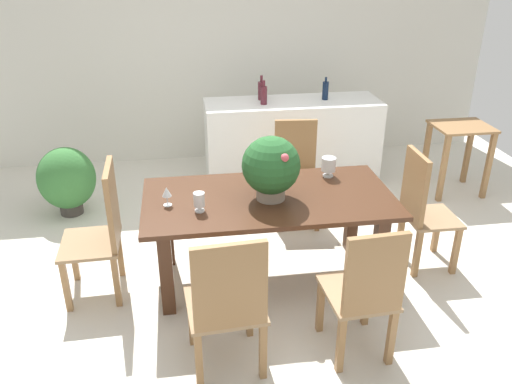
% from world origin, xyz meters
% --- Properties ---
extents(ground_plane, '(7.04, 7.04, 0.00)m').
position_xyz_m(ground_plane, '(0.00, 0.00, 0.00)').
color(ground_plane, silver).
extents(back_wall, '(6.40, 0.10, 2.60)m').
position_xyz_m(back_wall, '(0.00, 2.60, 1.30)').
color(back_wall, silver).
rests_on(back_wall, ground).
extents(dining_table, '(1.90, 0.96, 0.73)m').
position_xyz_m(dining_table, '(0.00, -0.19, 0.62)').
color(dining_table, '#422616').
rests_on(dining_table, ground).
extents(chair_near_right, '(0.44, 0.50, 0.99)m').
position_xyz_m(chair_near_right, '(0.43, -1.19, 0.53)').
color(chair_near_right, olive).
rests_on(chair_near_right, ground).
extents(chair_head_end, '(0.44, 0.49, 1.05)m').
position_xyz_m(chair_head_end, '(-1.25, -0.19, 0.57)').
color(chair_head_end, olive).
rests_on(chair_head_end, ground).
extents(chair_near_left, '(0.50, 0.51, 1.01)m').
position_xyz_m(chair_near_left, '(-0.42, -1.19, 0.55)').
color(chair_near_left, olive).
rests_on(chair_near_left, ground).
extents(chair_foot_end, '(0.41, 0.43, 1.01)m').
position_xyz_m(chair_foot_end, '(1.26, -0.19, 0.55)').
color(chair_foot_end, olive).
rests_on(chair_foot_end, ground).
extents(chair_far_right, '(0.48, 0.48, 0.97)m').
position_xyz_m(chair_far_right, '(0.44, 0.79, 0.53)').
color(chair_far_right, olive).
rests_on(chair_far_right, ground).
extents(flower_centerpiece, '(0.43, 0.43, 0.49)m').
position_xyz_m(flower_centerpiece, '(0.01, -0.23, 0.99)').
color(flower_centerpiece, gray).
rests_on(flower_centerpiece, dining_table).
extents(crystal_vase_left, '(0.08, 0.08, 0.15)m').
position_xyz_m(crystal_vase_left, '(-0.53, -0.36, 0.82)').
color(crystal_vase_left, silver).
rests_on(crystal_vase_left, dining_table).
extents(crystal_vase_center_near, '(0.12, 0.12, 0.16)m').
position_xyz_m(crystal_vase_center_near, '(0.55, 0.10, 0.83)').
color(crystal_vase_center_near, silver).
rests_on(crystal_vase_center_near, dining_table).
extents(wine_glass, '(0.07, 0.07, 0.15)m').
position_xyz_m(wine_glass, '(-0.76, -0.23, 0.84)').
color(wine_glass, silver).
rests_on(wine_glass, dining_table).
extents(kitchen_counter, '(1.89, 0.60, 0.94)m').
position_xyz_m(kitchen_counter, '(0.58, 1.63, 0.47)').
color(kitchen_counter, white).
rests_on(kitchen_counter, ground).
extents(wine_bottle_clear, '(0.07, 0.07, 0.25)m').
position_xyz_m(wine_bottle_clear, '(0.25, 1.57, 1.04)').
color(wine_bottle_clear, '#511E28').
rests_on(wine_bottle_clear, kitchen_counter).
extents(wine_bottle_tall, '(0.08, 0.08, 0.26)m').
position_xyz_m(wine_bottle_tall, '(0.25, 1.75, 1.04)').
color(wine_bottle_tall, '#511E28').
rests_on(wine_bottle_tall, kitchen_counter).
extents(wine_bottle_dark, '(0.07, 0.07, 0.24)m').
position_xyz_m(wine_bottle_dark, '(0.94, 1.66, 1.04)').
color(wine_bottle_dark, '#0F1E38').
rests_on(wine_bottle_dark, kitchen_counter).
extents(side_table, '(0.58, 0.49, 0.75)m').
position_xyz_m(side_table, '(2.27, 1.12, 0.55)').
color(side_table, olive).
rests_on(side_table, ground).
extents(potted_plant_floor, '(0.56, 0.56, 0.69)m').
position_xyz_m(potted_plant_floor, '(-1.77, 1.20, 0.37)').
color(potted_plant_floor, '#423D38').
rests_on(potted_plant_floor, ground).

